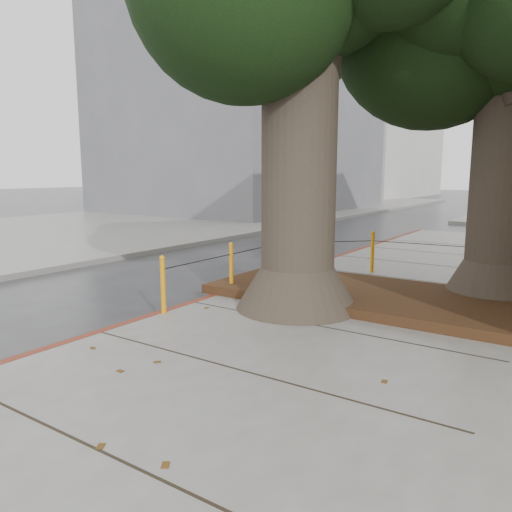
{
  "coord_description": "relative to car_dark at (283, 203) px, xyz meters",
  "views": [
    {
      "loc": [
        3.69,
        -4.37,
        2.38
      ],
      "look_at": [
        -0.62,
        1.95,
        1.1
      ],
      "focal_mm": 35.0,
      "sensor_mm": 36.0,
      "label": 1
    }
  ],
  "objects": [
    {
      "name": "car_dark",
      "position": [
        0.0,
        0.0,
        0.0
      ],
      "size": [
        2.36,
        4.83,
        1.35
      ],
      "primitive_type": "imported",
      "rotation": [
        0.0,
        0.0,
        0.1
      ],
      "color": "black",
      "rests_on": "ground"
    },
    {
      "name": "bollard_ring",
      "position": [
        10.17,
        -15.57,
        -0.01
      ],
      "size": [
        3.79,
        5.39,
        0.95
      ],
      "color": "orange",
      "rests_on": "sidewalk_main"
    },
    {
      "name": "planter_bed",
      "position": [
        11.94,
        -16.05,
        -0.45
      ],
      "size": [
        6.4,
        2.6,
        0.16
      ],
      "primitive_type": "cube",
      "color": "black",
      "rests_on": "sidewalk_main"
    },
    {
      "name": "ground",
      "position": [
        11.04,
        -19.95,
        -0.68
      ],
      "size": [
        140.0,
        140.0,
        0.0
      ],
      "primitive_type": "plane",
      "color": "#28282B",
      "rests_on": "ground"
    },
    {
      "name": "building_far_white",
      "position": [
        -5.96,
        25.05,
        6.82
      ],
      "size": [
        12.0,
        18.0,
        15.0
      ],
      "primitive_type": "cube",
      "color": "silver",
      "rests_on": "ground"
    },
    {
      "name": "sidewalk_opposite",
      "position": [
        -2.96,
        -9.95,
        -0.6
      ],
      "size": [
        14.0,
        60.0,
        0.15
      ],
      "primitive_type": "cube",
      "color": "slate",
      "rests_on": "ground"
    },
    {
      "name": "building_far_grey",
      "position": [
        -3.96,
        2.05,
        5.32
      ],
      "size": [
        12.0,
        16.0,
        12.0
      ],
      "primitive_type": "cube",
      "color": "slate",
      "rests_on": "ground"
    },
    {
      "name": "curb_red",
      "position": [
        9.04,
        -17.45,
        -0.6
      ],
      "size": [
        0.14,
        26.0,
        0.16
      ],
      "primitive_type": "cube",
      "color": "maroon",
      "rests_on": "ground"
    }
  ]
}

